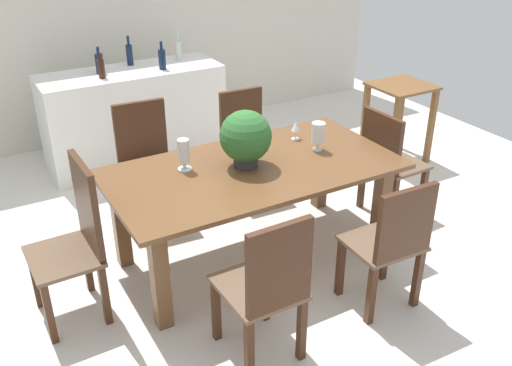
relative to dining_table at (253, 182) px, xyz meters
name	(u,v)px	position (x,y,z in m)	size (l,w,h in m)	color
ground_plane	(237,238)	(0.00, 0.27, -0.62)	(7.04, 7.04, 0.00)	silver
back_wall	(117,14)	(0.00, 2.87, 0.68)	(6.40, 0.10, 2.60)	beige
dining_table	(253,182)	(0.00, 0.00, 0.00)	(2.02, 1.06, 0.74)	brown
chair_near_right	(392,241)	(0.45, -0.94, -0.10)	(0.46, 0.42, 0.92)	#422616
chair_head_end	(77,235)	(-1.23, 0.00, -0.05)	(0.42, 0.47, 1.04)	#422616
chair_far_left	(146,157)	(-0.45, 0.96, -0.08)	(0.49, 0.50, 0.96)	#422616
chair_near_left	(268,285)	(-0.45, -0.96, -0.09)	(0.43, 0.47, 0.97)	#422616
chair_foot_end	(388,158)	(1.25, 0.00, -0.10)	(0.42, 0.47, 0.91)	#422616
chair_far_right	(246,138)	(0.46, 0.94, -0.10)	(0.45, 0.42, 0.93)	#422616
flower_centerpiece	(246,137)	(-0.04, 0.04, 0.33)	(0.36, 0.36, 0.40)	#333338
crystal_vase_left	(184,153)	(-0.43, 0.19, 0.25)	(0.10, 0.10, 0.22)	silver
crystal_vase_center_near	(318,133)	(0.55, 0.01, 0.25)	(0.10, 0.10, 0.21)	silver
wine_glass	(296,127)	(0.52, 0.27, 0.22)	(0.07, 0.07, 0.14)	silver
kitchen_counter	(135,117)	(-0.17, 2.07, -0.15)	(1.72, 0.61, 0.93)	white
wine_bottle_dark	(99,63)	(-0.44, 2.10, 0.41)	(0.07, 0.07, 0.25)	#0F1E38
wine_bottle_amber	(129,54)	(-0.11, 2.24, 0.42)	(0.06, 0.06, 0.28)	#0F1E38
wine_bottle_clear	(162,59)	(0.11, 1.94, 0.41)	(0.07, 0.07, 0.26)	#0F1E38
wine_bottle_tall	(178,50)	(0.38, 2.18, 0.41)	(0.06, 0.06, 0.28)	#B2BFB7
wine_bottle_green	(101,68)	(-0.47, 1.95, 0.40)	(0.06, 0.06, 0.23)	black
side_table	(400,106)	(2.09, 0.79, -0.05)	(0.55, 0.52, 0.78)	brown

